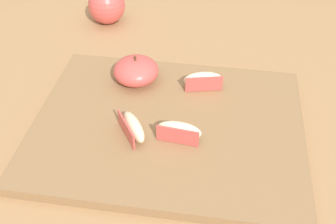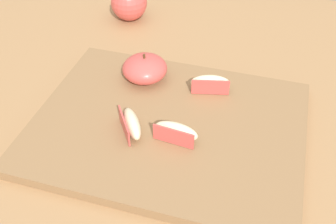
{
  "view_description": "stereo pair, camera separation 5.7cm",
  "coord_description": "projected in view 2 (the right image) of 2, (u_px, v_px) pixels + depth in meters",
  "views": [
    {
      "loc": [
        0.08,
        -0.47,
        1.15
      ],
      "look_at": [
        0.01,
        -0.05,
        0.77
      ],
      "focal_mm": 42.94,
      "sensor_mm": 36.0,
      "label": 1
    },
    {
      "loc": [
        0.13,
        -0.46,
        1.15
      ],
      "look_at": [
        0.01,
        -0.05,
        0.77
      ],
      "focal_mm": 42.94,
      "sensor_mm": 36.0,
      "label": 2
    }
  ],
  "objects": [
    {
      "name": "apple_wedge_back",
      "position": [
        210.0,
        83.0,
        0.63
      ],
      "size": [
        0.06,
        0.04,
        0.03
      ],
      "color": "beige",
      "rests_on": "cutting_board"
    },
    {
      "name": "whole_apple_pink_lady",
      "position": [
        129.0,
        2.0,
        0.82
      ],
      "size": [
        0.07,
        0.07,
        0.08
      ],
      "color": "#D14C47",
      "rests_on": "dining_table"
    },
    {
      "name": "dining_table",
      "position": [
        168.0,
        145.0,
        0.69
      ],
      "size": [
        1.47,
        0.91,
        0.73
      ],
      "color": "#9E754C",
      "rests_on": "ground_plane"
    },
    {
      "name": "apple_wedge_front",
      "position": [
        176.0,
        132.0,
        0.55
      ],
      "size": [
        0.06,
        0.03,
        0.03
      ],
      "color": "beige",
      "rests_on": "cutting_board"
    },
    {
      "name": "apple_half_skin_up",
      "position": [
        145.0,
        68.0,
        0.65
      ],
      "size": [
        0.07,
        0.07,
        0.05
      ],
      "color": "#D14C47",
      "rests_on": "cutting_board"
    },
    {
      "name": "cutting_board",
      "position": [
        168.0,
        126.0,
        0.59
      ],
      "size": [
        0.39,
        0.3,
        0.02
      ],
      "color": "olive",
      "rests_on": "dining_table"
    },
    {
      "name": "apple_wedge_left",
      "position": [
        131.0,
        124.0,
        0.56
      ],
      "size": [
        0.05,
        0.06,
        0.03
      ],
      "color": "beige",
      "rests_on": "cutting_board"
    }
  ]
}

